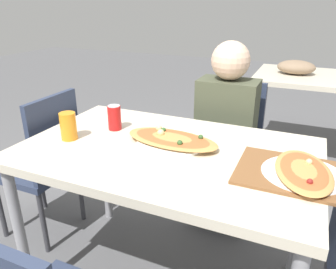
% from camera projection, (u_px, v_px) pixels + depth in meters
% --- Properties ---
extents(dining_table, '(1.30, 0.82, 0.78)m').
position_uv_depth(dining_table, '(167.00, 164.00, 1.48)').
color(dining_table, beige).
rests_on(dining_table, ground_plane).
extents(chair_far_seated, '(0.40, 0.40, 0.91)m').
position_uv_depth(chair_far_seated, '(228.00, 145.00, 2.14)').
color(chair_far_seated, '#2D3851').
rests_on(chair_far_seated, ground_plane).
extents(chair_side_left, '(0.40, 0.40, 0.91)m').
position_uv_depth(chair_side_left, '(44.00, 160.00, 1.94)').
color(chair_side_left, '#2D3851').
rests_on(chair_side_left, ground_plane).
extents(person_seated, '(0.34, 0.24, 1.18)m').
position_uv_depth(person_seated, '(226.00, 124.00, 1.96)').
color(person_seated, '#2D2D38').
rests_on(person_seated, ground_plane).
extents(pizza_main, '(0.46, 0.32, 0.06)m').
position_uv_depth(pizza_main, '(171.00, 140.00, 1.49)').
color(pizza_main, white).
rests_on(pizza_main, dining_table).
extents(soda_can, '(0.07, 0.07, 0.12)m').
position_uv_depth(soda_can, '(114.00, 118.00, 1.64)').
color(soda_can, red).
rests_on(soda_can, dining_table).
extents(drink_glass, '(0.07, 0.07, 0.13)m').
position_uv_depth(drink_glass, '(68.00, 126.00, 1.52)').
color(drink_glass, orange).
rests_on(drink_glass, dining_table).
extents(serving_tray, '(0.38, 0.33, 0.01)m').
position_uv_depth(serving_tray, '(289.00, 173.00, 1.23)').
color(serving_tray, brown).
rests_on(serving_tray, dining_table).
extents(pizza_second, '(0.30, 0.40, 0.05)m').
position_uv_depth(pizza_second, '(303.00, 172.00, 1.21)').
color(pizza_second, white).
rests_on(pizza_second, dining_table).
extents(background_table, '(1.10, 0.80, 0.90)m').
position_uv_depth(background_table, '(316.00, 83.00, 2.84)').
color(background_table, beige).
rests_on(background_table, ground_plane).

